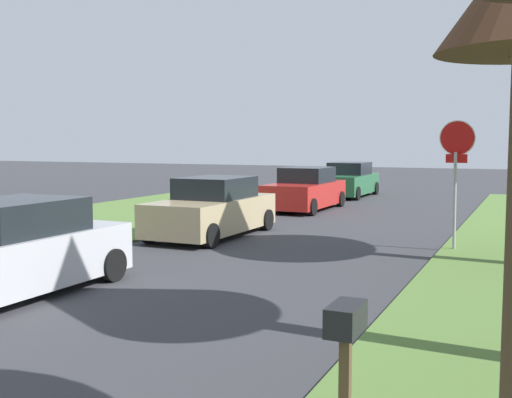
# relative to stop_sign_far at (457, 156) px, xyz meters

# --- Properties ---
(stop_sign_far) EXTENTS (0.81, 0.37, 2.97)m
(stop_sign_far) POSITION_rel_stop_sign_far_xyz_m (0.00, 0.00, 0.00)
(stop_sign_far) COLOR #9EA0A5
(stop_sign_far) RESTS_ON grass_verge_right
(parked_sedan_silver) EXTENTS (1.96, 4.41, 1.57)m
(parked_sedan_silver) POSITION_rel_stop_sign_far_xyz_m (-6.12, -7.44, -1.47)
(parked_sedan_silver) COLOR #BCBCC1
(parked_sedan_silver) RESTS_ON ground
(parked_sedan_tan) EXTENTS (1.96, 4.41, 1.57)m
(parked_sedan_tan) POSITION_rel_stop_sign_far_xyz_m (-6.18, -0.30, -1.47)
(parked_sedan_tan) COLOR tan
(parked_sedan_tan) RESTS_ON ground
(parked_sedan_red) EXTENTS (1.96, 4.41, 1.57)m
(parked_sedan_red) POSITION_rel_stop_sign_far_xyz_m (-6.12, 6.82, -1.47)
(parked_sedan_red) COLOR red
(parked_sedan_red) RESTS_ON ground
(parked_sedan_green) EXTENTS (1.96, 4.41, 1.57)m
(parked_sedan_green) POSITION_rel_stop_sign_far_xyz_m (-6.20, 12.91, -1.47)
(parked_sedan_green) COLOR #28663D
(parked_sedan_green) RESTS_ON ground
(curbside_mailbox) EXTENTS (0.22, 0.44, 1.27)m
(curbside_mailbox) POSITION_rel_stop_sign_far_xyz_m (0.42, -10.43, -1.13)
(curbside_mailbox) COLOR brown
(curbside_mailbox) RESTS_ON grass_verge_right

